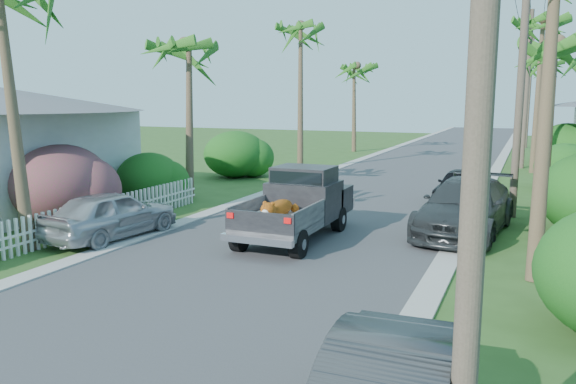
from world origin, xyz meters
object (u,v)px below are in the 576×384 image
at_px(utility_pole_c, 527,89).
at_px(utility_pole_d, 529,92).
at_px(pickup_truck, 300,203).
at_px(parked_car_rm, 465,207).
at_px(parked_car_ln, 112,215).
at_px(utility_pole_a, 484,37).
at_px(palm_l_b, 187,45).
at_px(parked_car_rf, 460,186).
at_px(utility_pole_b, 521,82).
at_px(palm_r_b, 555,44).
at_px(palm_l_d, 355,66).
at_px(palm_r_c, 543,20).
at_px(palm_r_d, 544,62).
at_px(palm_l_c, 301,27).

xyz_separation_m(utility_pole_c, utility_pole_d, (0.00, 15.00, 0.00)).
xyz_separation_m(pickup_truck, parked_car_rm, (4.44, 2.28, -0.20)).
height_order(parked_car_ln, utility_pole_a, utility_pole_a).
height_order(pickup_truck, utility_pole_d, utility_pole_d).
bearing_deg(palm_l_b, parked_car_rf, 17.13).
bearing_deg(palm_l_b, utility_pole_b, 4.61).
distance_m(utility_pole_b, utility_pole_d, 30.00).
bearing_deg(palm_r_b, utility_pole_b, -116.57).
bearing_deg(utility_pole_b, parked_car_ln, -143.24).
height_order(utility_pole_a, utility_pole_c, same).
xyz_separation_m(parked_car_rm, palm_r_b, (2.24, 5.17, 5.14)).
xyz_separation_m(pickup_truck, utility_pole_b, (5.68, 5.45, 3.59)).
relative_size(parked_car_ln, palm_r_b, 0.58).
bearing_deg(palm_l_b, utility_pole_d, 68.20).
height_order(palm_l_b, palm_l_d, palm_l_d).
relative_size(utility_pole_a, utility_pole_c, 1.00).
height_order(parked_car_rf, utility_pole_d, utility_pole_d).
bearing_deg(utility_pole_b, utility_pole_a, -90.00).
bearing_deg(palm_r_c, palm_r_b, -87.92).
height_order(palm_r_b, palm_r_c, palm_r_c).
bearing_deg(palm_l_b, palm_r_d, 64.59).
relative_size(palm_r_d, utility_pole_c, 0.89).
relative_size(parked_car_rm, parked_car_rf, 1.45).
bearing_deg(utility_pole_a, palm_l_b, 131.53).
xyz_separation_m(pickup_truck, palm_r_d, (6.58, 32.45, 5.73)).
bearing_deg(parked_car_ln, palm_r_c, -111.34).
height_order(palm_l_b, palm_l_c, palm_l_c).
xyz_separation_m(parked_car_rm, utility_pole_c, (1.24, 18.17, 3.79)).
distance_m(parked_car_ln, palm_l_d, 29.52).
bearing_deg(palm_l_b, palm_r_c, 47.12).
relative_size(palm_r_c, utility_pole_b, 1.04).
distance_m(parked_car_rm, parked_car_rf, 5.43).
height_order(pickup_truck, palm_l_c, palm_l_c).
height_order(palm_r_d, utility_pole_b, utility_pole_b).
bearing_deg(utility_pole_d, palm_l_d, -143.36).
relative_size(parked_car_rm, palm_l_b, 0.75).
distance_m(utility_pole_a, utility_pole_d, 45.00).
relative_size(palm_l_d, palm_r_c, 0.82).
bearing_deg(palm_r_b, palm_l_c, 150.95).
bearing_deg(utility_pole_b, palm_l_d, 119.95).
bearing_deg(palm_r_b, utility_pole_c, 94.40).
distance_m(palm_l_b, utility_pole_c, 20.30).
bearing_deg(palm_l_c, palm_r_d, 55.22).
bearing_deg(parked_car_rf, parked_car_rm, -75.93).
xyz_separation_m(parked_car_ln, palm_r_c, (11.20, 20.92, 7.40)).
xyz_separation_m(palm_r_d, utility_pole_d, (-0.90, 3.00, -2.14)).
height_order(parked_car_rf, palm_r_b, palm_r_b).
xyz_separation_m(parked_car_rm, palm_r_c, (1.84, 16.17, 7.30)).
bearing_deg(parked_car_rf, utility_pole_c, 87.12).
distance_m(palm_r_d, utility_pole_d, 3.79).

